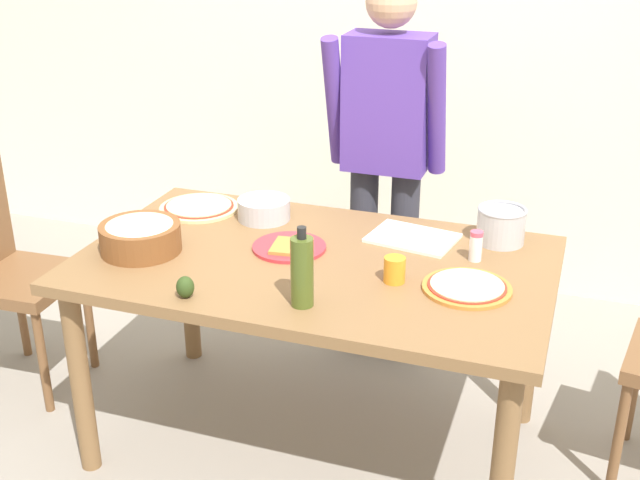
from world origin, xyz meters
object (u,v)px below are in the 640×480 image
object	(u,v)px
dining_table	(315,283)
pizza_cooked_on_tray	(467,287)
chair_wooden_left	(5,263)
mixing_bowl_steel	(264,209)
avocado	(185,287)
pizza_raw_on_board	(199,207)
cutting_board_white	(413,238)
popcorn_bowl	(140,235)
olive_oil_bottle	(302,271)
cup_orange	(395,270)
plate_with_slice	(289,247)
steel_pot	(501,225)
salt_shaker	(476,246)
person_cook	(386,148)

from	to	relation	value
dining_table	pizza_cooked_on_tray	bearing A→B (deg)	-6.48
chair_wooden_left	mixing_bowl_steel	size ratio (longest dim) A/B	4.75
avocado	mixing_bowl_steel	bearing A→B (deg)	91.78
mixing_bowl_steel	dining_table	bearing A→B (deg)	-42.38
pizza_raw_on_board	cutting_board_white	bearing A→B (deg)	-0.92
dining_table	popcorn_bowl	bearing A→B (deg)	-167.14
pizza_cooked_on_tray	olive_oil_bottle	xyz separation A→B (m)	(-0.46, -0.26, 0.10)
cup_orange	cutting_board_white	bearing A→B (deg)	93.53
plate_with_slice	pizza_raw_on_board	bearing A→B (deg)	153.13
chair_wooden_left	pizza_raw_on_board	distance (m)	0.82
popcorn_bowl	steel_pot	size ratio (longest dim) A/B	1.61
popcorn_bowl	olive_oil_bottle	size ratio (longest dim) A/B	1.09
popcorn_bowl	cutting_board_white	xyz separation A→B (m)	(0.87, 0.41, -0.06)
olive_oil_bottle	salt_shaker	xyz separation A→B (m)	(0.44, 0.49, -0.06)
dining_table	plate_with_slice	xyz separation A→B (m)	(-0.11, 0.05, 0.10)
person_cook	mixing_bowl_steel	world-z (taller)	person_cook
pizza_raw_on_board	olive_oil_bottle	size ratio (longest dim) A/B	1.21
dining_table	mixing_bowl_steel	distance (m)	0.43
chair_wooden_left	pizza_raw_on_board	size ratio (longest dim) A/B	3.06
olive_oil_bottle	avocado	distance (m)	0.37
person_cook	steel_pot	world-z (taller)	person_cook
pizza_raw_on_board	plate_with_slice	world-z (taller)	plate_with_slice
cutting_board_white	popcorn_bowl	bearing A→B (deg)	-154.87
pizza_raw_on_board	popcorn_bowl	world-z (taller)	popcorn_bowl
olive_oil_bottle	avocado	size ratio (longest dim) A/B	3.66
cutting_board_white	chair_wooden_left	bearing A→B (deg)	-170.20
cutting_board_white	cup_orange	bearing A→B (deg)	-86.47
dining_table	chair_wooden_left	world-z (taller)	chair_wooden_left
mixing_bowl_steel	popcorn_bowl	bearing A→B (deg)	-124.79
pizza_raw_on_board	mixing_bowl_steel	world-z (taller)	mixing_bowl_steel
pizza_cooked_on_tray	steel_pot	size ratio (longest dim) A/B	1.63
avocado	cup_orange	bearing A→B (deg)	28.49
salt_shaker	mixing_bowl_steel	bearing A→B (deg)	172.40
mixing_bowl_steel	avocado	world-z (taller)	mixing_bowl_steel
pizza_cooked_on_tray	cutting_board_white	bearing A→B (deg)	127.23
plate_with_slice	olive_oil_bottle	xyz separation A→B (m)	(0.19, -0.37, 0.11)
plate_with_slice	mixing_bowl_steel	size ratio (longest dim) A/B	1.30
mixing_bowl_steel	chair_wooden_left	bearing A→B (deg)	-164.45
cutting_board_white	avocado	distance (m)	0.87
pizza_raw_on_board	mixing_bowl_steel	distance (m)	0.28
olive_oil_bottle	cup_orange	world-z (taller)	olive_oil_bottle
dining_table	popcorn_bowl	size ratio (longest dim) A/B	5.71
mixing_bowl_steel	cutting_board_white	size ratio (longest dim) A/B	0.67
mixing_bowl_steel	cutting_board_white	bearing A→B (deg)	-0.66
popcorn_bowl	steel_pot	xyz separation A→B (m)	(1.17, 0.49, 0.00)
avocado	popcorn_bowl	bearing A→B (deg)	139.98
chair_wooden_left	pizza_raw_on_board	bearing A→B (deg)	21.51
plate_with_slice	olive_oil_bottle	bearing A→B (deg)	-63.16
salt_shaker	person_cook	bearing A→B (deg)	128.86
plate_with_slice	chair_wooden_left	bearing A→B (deg)	-177.59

